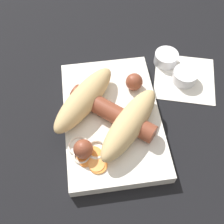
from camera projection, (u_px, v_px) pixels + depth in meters
ground_plane at (112, 121)px, 0.56m from camera, size 3.00×3.00×0.00m
food_tray at (112, 118)px, 0.54m from camera, size 0.28×0.18×0.02m
bread_roll at (106, 111)px, 0.51m from camera, size 0.23×0.22×0.05m
sausage at (111, 113)px, 0.52m from camera, size 0.17×0.15×0.03m
pickled_veggies at (90, 154)px, 0.49m from camera, size 0.08×0.07×0.01m
napkin at (184, 78)px, 0.61m from camera, size 0.16×0.16×0.00m
condiment_cup_near at (185, 77)px, 0.60m from camera, size 0.05×0.05×0.03m
condiment_cup_far at (166, 59)px, 0.63m from camera, size 0.05×0.05×0.03m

